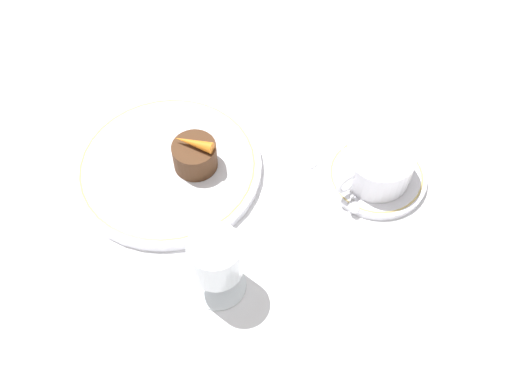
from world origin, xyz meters
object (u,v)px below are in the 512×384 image
Objects in this scene: coffee_cup at (378,165)px; fork at (287,137)px; dessert_cake at (195,156)px; dinner_plate at (170,166)px; wine_glass at (216,260)px.

fork is (0.06, -0.13, -0.03)m from coffee_cup.
coffee_cup reaches higher than dessert_cake.
coffee_cup is (-0.23, 0.18, 0.03)m from dinner_plate.
coffee_cup is 1.93× the size of dessert_cake.
coffee_cup is 0.15m from fork.
wine_glass is 0.60× the size of fork.
dessert_cake is (-0.07, -0.17, -0.03)m from wine_glass.
dinner_plate is at bearing -101.98° from wine_glass.
wine_glass reaches higher than dinner_plate.
coffee_cup is 1.16× the size of wine_glass.
dinner_plate is 2.58× the size of wine_glass.
dinner_plate is 0.30m from coffee_cup.
wine_glass is at bearing 2.60° from coffee_cup.
wine_glass is at bearing 67.14° from dessert_cake.
wine_glass is (0.04, 0.20, 0.06)m from dinner_plate.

